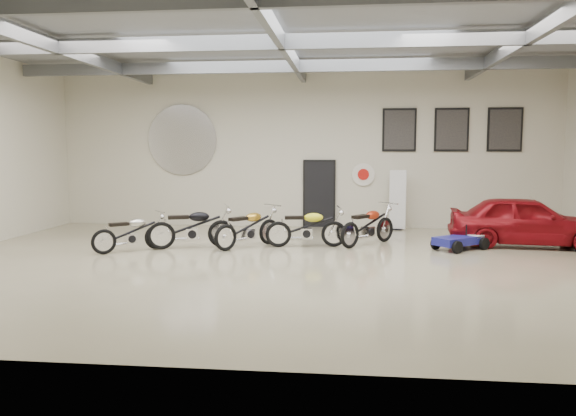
# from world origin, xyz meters

# --- Properties ---
(floor) EXTENTS (16.00, 12.00, 0.01)m
(floor) POSITION_xyz_m (0.00, 0.00, 0.00)
(floor) COLOR tan
(floor) RESTS_ON ground
(ceiling) EXTENTS (16.00, 12.00, 0.01)m
(ceiling) POSITION_xyz_m (0.00, 0.00, 5.00)
(ceiling) COLOR gray
(ceiling) RESTS_ON back_wall
(back_wall) EXTENTS (16.00, 0.02, 5.00)m
(back_wall) POSITION_xyz_m (0.00, 6.00, 2.50)
(back_wall) COLOR beige
(back_wall) RESTS_ON floor
(ceiling_beams) EXTENTS (15.80, 11.80, 0.32)m
(ceiling_beams) POSITION_xyz_m (0.00, 0.00, 4.75)
(ceiling_beams) COLOR slate
(ceiling_beams) RESTS_ON ceiling
(door) EXTENTS (0.92, 0.08, 2.10)m
(door) POSITION_xyz_m (0.50, 5.95, 1.05)
(door) COLOR black
(door) RESTS_ON back_wall
(logo_plaque) EXTENTS (2.30, 0.06, 1.16)m
(logo_plaque) POSITION_xyz_m (-4.00, 5.95, 2.80)
(logo_plaque) COLOR silver
(logo_plaque) RESTS_ON back_wall
(poster_left) EXTENTS (1.05, 0.08, 1.35)m
(poster_left) POSITION_xyz_m (3.00, 5.96, 3.10)
(poster_left) COLOR black
(poster_left) RESTS_ON back_wall
(poster_mid) EXTENTS (1.05, 0.08, 1.35)m
(poster_mid) POSITION_xyz_m (4.60, 5.96, 3.10)
(poster_mid) COLOR black
(poster_mid) RESTS_ON back_wall
(poster_right) EXTENTS (1.05, 0.08, 1.35)m
(poster_right) POSITION_xyz_m (6.20, 5.96, 3.10)
(poster_right) COLOR black
(poster_right) RESTS_ON back_wall
(oil_sign) EXTENTS (0.72, 0.10, 0.72)m
(oil_sign) POSITION_xyz_m (1.90, 5.95, 1.70)
(oil_sign) COLOR white
(oil_sign) RESTS_ON back_wall
(banner_stand) EXTENTS (0.54, 0.31, 1.87)m
(banner_stand) POSITION_xyz_m (2.95, 5.50, 0.93)
(banner_stand) COLOR white
(banner_stand) RESTS_ON floor
(motorcycle_silver) EXTENTS (1.79, 1.65, 0.97)m
(motorcycle_silver) POSITION_xyz_m (-3.86, 1.03, 0.48)
(motorcycle_silver) COLOR silver
(motorcycle_silver) RESTS_ON floor
(motorcycle_black) EXTENTS (2.24, 1.37, 1.12)m
(motorcycle_black) POSITION_xyz_m (-2.50, 1.64, 0.56)
(motorcycle_black) COLOR silver
(motorcycle_black) RESTS_ON floor
(motorcycle_gold) EXTENTS (1.81, 1.98, 1.07)m
(motorcycle_gold) POSITION_xyz_m (-1.10, 1.90, 0.53)
(motorcycle_gold) COLOR silver
(motorcycle_gold) RESTS_ON floor
(motorcycle_yellow) EXTENTS (2.11, 0.93, 1.06)m
(motorcycle_yellow) POSITION_xyz_m (0.37, 2.14, 0.53)
(motorcycle_yellow) COLOR silver
(motorcycle_yellow) RESTS_ON floor
(motorcycle_red) EXTENTS (1.84, 2.00, 1.08)m
(motorcycle_red) POSITION_xyz_m (1.95, 2.60, 0.54)
(motorcycle_red) COLOR silver
(motorcycle_red) RESTS_ON floor
(go_kart) EXTENTS (1.84, 1.68, 0.63)m
(go_kart) POSITION_xyz_m (4.34, 2.27, 0.31)
(go_kart) COLOR navy
(go_kart) RESTS_ON floor
(vintage_car) EXTENTS (1.99, 4.00, 1.31)m
(vintage_car) POSITION_xyz_m (6.00, 2.89, 0.66)
(vintage_car) COLOR maroon
(vintage_car) RESTS_ON floor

